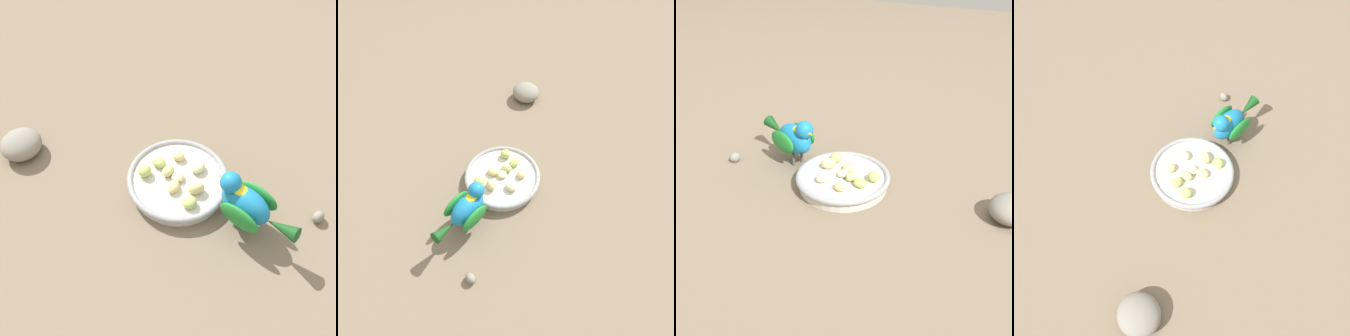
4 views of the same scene
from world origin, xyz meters
The scene contains 14 objects.
ground_plane centered at (0.00, 0.00, 0.00)m, with size 4.00×4.00×0.00m, color #756651.
feeding_bowl centered at (-0.03, 0.00, 0.02)m, with size 0.20×0.20×0.03m.
apple_piece_0 centered at (-0.01, 0.04, 0.03)m, with size 0.03×0.02×0.02m, color #E5C67F.
apple_piece_1 centered at (-0.04, -0.05, 0.03)m, with size 0.03×0.02×0.02m, color #B2CC66.
apple_piece_2 centered at (0.02, 0.04, 0.03)m, with size 0.03×0.03×0.02m, color #B2CC66.
apple_piece_3 centered at (-0.06, 0.03, 0.03)m, with size 0.03×0.02×0.02m, color beige.
apple_piece_4 centered at (-0.03, 0.00, 0.03)m, with size 0.02×0.02×0.01m, color beige.
apple_piece_5 centered at (-0.07, -0.02, 0.03)m, with size 0.03×0.02×0.02m, color #E5C67F.
apple_piece_6 centered at (-0.01, -0.06, 0.03)m, with size 0.03×0.03×0.02m, color #B2CC66.
apple_piece_7 centered at (-0.03, -0.02, 0.03)m, with size 0.03×0.02×0.02m, color #C6D17A.
apple_piece_8 centered at (0.00, 0.00, 0.03)m, with size 0.03×0.02×0.02m, color #E5C67F.
parrot centered at (0.01, 0.14, 0.07)m, with size 0.10×0.16×0.12m.
rock_large centered at (0.01, -0.33, 0.02)m, with size 0.08×0.08×0.05m, color gray.
pebble_0 centered at (-0.05, 0.27, 0.01)m, with size 0.03×0.02×0.02m, color gray.
Camera 3 is at (-0.66, -0.31, 0.49)m, focal length 43.42 mm.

